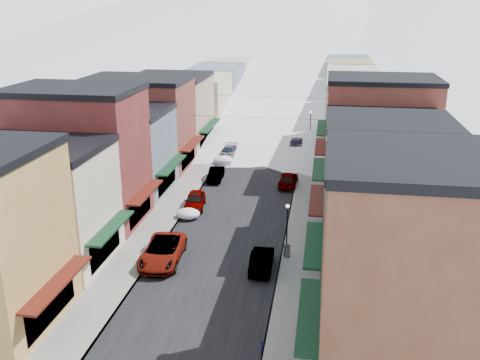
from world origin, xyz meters
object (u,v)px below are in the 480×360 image
(car_dark_hatch, at_px, (216,174))
(trash_can, at_px, (287,251))
(car_green_sedan, at_px, (262,260))
(car_white_suv, at_px, (163,251))
(streetlamp_near, at_px, (287,220))
(car_silver_sedan, at_px, (195,201))

(car_dark_hatch, distance_m, trash_can, 20.62)
(car_dark_hatch, xyz_separation_m, car_green_sedan, (7.75, -20.42, 0.05))
(car_white_suv, distance_m, streetlamp_near, 10.27)
(car_dark_hatch, bearing_deg, streetlamp_near, -63.52)
(car_white_suv, relative_size, trash_can, 6.64)
(car_silver_sedan, height_order, trash_can, car_silver_sedan)
(car_dark_hatch, bearing_deg, car_white_suv, -93.00)
(car_dark_hatch, bearing_deg, trash_can, -65.42)
(car_green_sedan, relative_size, trash_can, 4.83)
(car_green_sedan, xyz_separation_m, trash_can, (1.75, 2.12, -0.12))
(car_green_sedan, bearing_deg, streetlamp_near, -114.84)
(trash_can, distance_m, streetlamp_near, 2.54)
(car_silver_sedan, bearing_deg, car_white_suv, -95.76)
(car_silver_sedan, relative_size, streetlamp_near, 1.20)
(trash_can, bearing_deg, car_green_sedan, -129.51)
(car_silver_sedan, xyz_separation_m, car_green_sedan, (8.03, -11.61, -0.03))
(car_dark_hatch, distance_m, streetlamp_near, 19.20)
(car_white_suv, xyz_separation_m, streetlamp_near, (9.41, 3.74, 1.69))
(car_white_suv, relative_size, car_silver_sedan, 1.37)
(car_white_suv, xyz_separation_m, car_green_sedan, (7.80, -0.02, -0.12))
(car_green_sedan, height_order, streetlamp_near, streetlamp_near)
(car_white_suv, bearing_deg, trash_can, 8.49)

